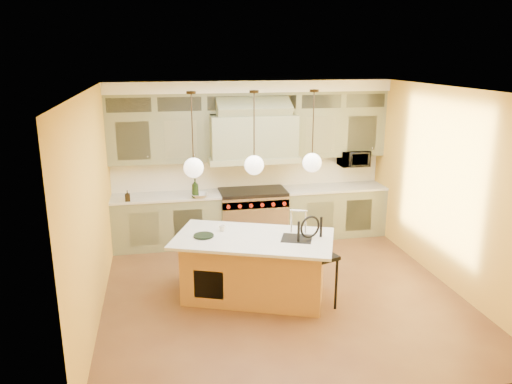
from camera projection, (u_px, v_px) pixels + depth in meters
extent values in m
plane|color=brown|center=(280.00, 292.00, 7.26)|extent=(5.00, 5.00, 0.00)
plane|color=white|center=(283.00, 89.00, 6.48)|extent=(5.00, 5.00, 0.00)
plane|color=gold|center=(249.00, 160.00, 9.23)|extent=(5.00, 0.00, 5.00)
plane|color=gold|center=(349.00, 271.00, 4.51)|extent=(5.00, 0.00, 5.00)
plane|color=gold|center=(93.00, 207.00, 6.40)|extent=(0.00, 5.00, 5.00)
plane|color=gold|center=(447.00, 187.00, 7.33)|extent=(0.00, 5.00, 5.00)
cube|color=gray|center=(167.00, 222.00, 8.91)|extent=(1.90, 0.65, 0.90)
cube|color=gray|center=(332.00, 211.00, 9.48)|extent=(1.90, 0.65, 0.90)
cube|color=silver|center=(166.00, 196.00, 8.78)|extent=(1.90, 0.68, 0.04)
cube|color=silver|center=(333.00, 187.00, 9.36)|extent=(1.90, 0.68, 0.04)
cube|color=beige|center=(249.00, 172.00, 9.28)|extent=(5.00, 0.04, 0.56)
cube|color=gray|center=(159.00, 139.00, 8.64)|extent=(1.75, 0.35, 0.85)
cube|color=gray|center=(337.00, 133.00, 9.24)|extent=(1.75, 0.35, 0.85)
cube|color=gray|center=(253.00, 136.00, 8.77)|extent=(1.50, 0.70, 0.75)
cube|color=gray|center=(253.00, 158.00, 8.87)|extent=(1.60, 0.76, 0.10)
cube|color=#333833|center=(251.00, 102.00, 8.78)|extent=(5.00, 0.35, 0.35)
cube|color=white|center=(251.00, 86.00, 8.68)|extent=(5.00, 0.47, 0.20)
cube|color=silver|center=(253.00, 217.00, 9.17)|extent=(1.20, 0.70, 0.90)
cube|color=black|center=(253.00, 192.00, 9.04)|extent=(1.20, 0.70, 0.06)
cube|color=silver|center=(256.00, 205.00, 8.78)|extent=(1.20, 0.06, 0.14)
cube|color=#AC7A3D|center=(254.00, 268.00, 7.01)|extent=(2.10, 1.53, 0.88)
cube|color=silver|center=(254.00, 239.00, 6.84)|extent=(2.42, 1.85, 0.04)
cube|color=black|center=(297.00, 240.00, 6.78)|extent=(0.51, 0.48, 0.05)
cylinder|color=black|center=(314.00, 291.00, 6.51)|extent=(0.04, 0.04, 0.72)
cylinder|color=black|center=(336.00, 284.00, 6.68)|extent=(0.04, 0.04, 0.72)
cylinder|color=black|center=(297.00, 280.00, 6.82)|extent=(0.04, 0.04, 0.72)
cylinder|color=black|center=(319.00, 274.00, 7.00)|extent=(0.04, 0.04, 0.72)
cube|color=black|center=(318.00, 256.00, 6.65)|extent=(0.56, 0.56, 0.05)
torus|color=black|center=(310.00, 227.00, 6.71)|extent=(0.31, 0.13, 0.32)
imported|color=black|center=(354.00, 158.00, 9.36)|extent=(0.54, 0.37, 0.30)
imported|color=black|center=(195.00, 188.00, 8.58)|extent=(0.15, 0.15, 0.34)
imported|color=black|center=(127.00, 196.00, 8.39)|extent=(0.09, 0.09, 0.19)
imported|color=silver|center=(200.00, 195.00, 8.63)|extent=(0.30, 0.30, 0.07)
imported|color=silver|center=(222.00, 228.00, 7.06)|extent=(0.09, 0.09, 0.08)
cylinder|color=#2D2319|center=(191.00, 93.00, 6.20)|extent=(0.12, 0.12, 0.03)
cylinder|color=#2D2319|center=(192.00, 128.00, 6.32)|extent=(0.02, 0.02, 0.93)
sphere|color=white|center=(194.00, 168.00, 6.46)|extent=(0.26, 0.26, 0.26)
cylinder|color=#2D2319|center=(254.00, 92.00, 6.35)|extent=(0.12, 0.12, 0.03)
cylinder|color=#2D2319|center=(254.00, 126.00, 6.47)|extent=(0.02, 0.02, 0.93)
sphere|color=white|center=(254.00, 165.00, 6.61)|extent=(0.26, 0.26, 0.26)
cylinder|color=#2D2319|center=(314.00, 91.00, 6.50)|extent=(0.12, 0.12, 0.03)
cylinder|color=#2D2319|center=(313.00, 125.00, 6.62)|extent=(0.02, 0.02, 0.93)
sphere|color=white|center=(312.00, 163.00, 6.76)|extent=(0.26, 0.26, 0.26)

